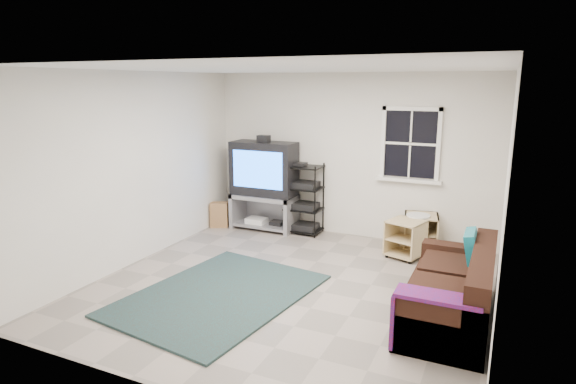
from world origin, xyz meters
The scene contains 8 objects.
room centered at (0.95, 2.27, 1.48)m, with size 4.60×4.62×4.60m.
tv_unit centered at (-1.39, 2.01, 0.88)m, with size 1.09×0.54×1.60m.
av_rack centered at (-0.69, 2.07, 0.51)m, with size 0.58×0.43×1.17m.
side_table_left centered at (1.09, 1.64, 0.29)m, with size 0.58×0.58×0.54m.
side_table_right centered at (1.21, 2.06, 0.31)m, with size 0.56×0.56×0.56m.
sofa centered at (1.90, -0.07, 0.30)m, with size 0.82×1.86×0.85m.
shag_rug centered at (-0.64, -0.60, 0.01)m, with size 1.72×2.36×0.03m, color black.
paper_bag centered at (-2.15, 1.78, 0.21)m, with size 0.30×0.19×0.43m, color olive.
Camera 1 is at (2.27, -5.02, 2.45)m, focal length 30.00 mm.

